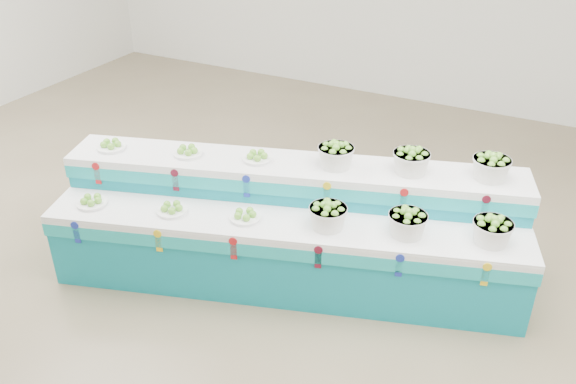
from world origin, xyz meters
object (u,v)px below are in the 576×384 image
object	(u,v)px
basket_lower_left	(328,215)
plate_upper_mid	(188,150)
display_stand	(288,227)
basket_upper_right	(491,167)

from	to	relation	value
basket_lower_left	plate_upper_mid	size ratio (longest dim) A/B	1.17
display_stand	basket_upper_right	world-z (taller)	basket_upper_right
display_stand	plate_upper_mid	distance (m)	1.14
basket_lower_left	basket_upper_right	bearing A→B (deg)	38.60
basket_lower_left	plate_upper_mid	distance (m)	1.45
display_stand	basket_upper_right	size ratio (longest dim) A/B	13.04
basket_lower_left	basket_upper_right	xyz separation A→B (m)	(1.09, 0.87, 0.30)
basket_lower_left	basket_upper_right	size ratio (longest dim) A/B	1.00
display_stand	basket_lower_left	distance (m)	0.56
display_stand	basket_upper_right	xyz separation A→B (m)	(1.52, 0.73, 0.62)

